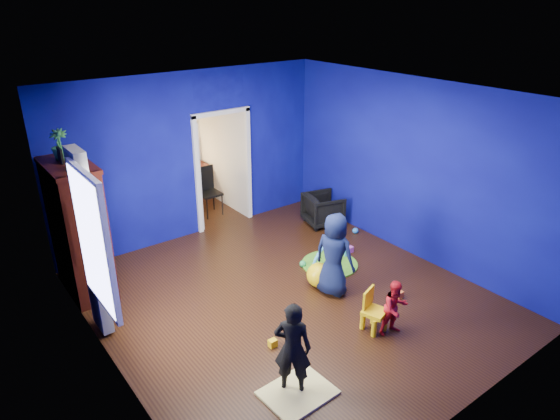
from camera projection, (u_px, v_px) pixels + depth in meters
floor at (289, 299)px, 7.18m from camera, size 5.00×5.50×0.01m
ceiling at (291, 96)px, 6.02m from camera, size 5.00×5.50×0.01m
wall_back at (192, 156)px, 8.62m from camera, size 5.00×0.02×2.90m
wall_front at (474, 300)px, 4.59m from camera, size 5.00×0.02×2.90m
wall_left at (102, 262)px, 5.22m from camera, size 0.02×5.50×2.90m
wall_right at (413, 169)px, 7.98m from camera, size 0.02×5.50×2.90m
alcove at (199, 150)px, 9.67m from camera, size 1.00×1.75×2.50m
armchair at (323, 209)px, 9.41m from camera, size 0.80×0.79×0.60m
child_black at (293, 348)px, 5.33m from camera, size 0.48×0.48×1.12m
child_navy at (334, 255)px, 7.09m from camera, size 0.57×0.70×1.25m
toddler_red at (395, 308)px, 6.32m from camera, size 0.42×0.36×0.76m
vase at (72, 162)px, 6.39m from camera, size 0.20×0.20×0.18m
potted_plant at (59, 145)px, 6.72m from camera, size 0.31×0.31×0.42m
tv_armoire at (79, 230)px, 7.03m from camera, size 0.58×1.14×1.96m
crt_tv at (81, 226)px, 7.04m from camera, size 0.46×0.70×0.54m
yellow_blanket at (298, 393)px, 5.47m from camera, size 0.77×0.63×0.03m
hopper_ball at (319, 275)px, 7.42m from camera, size 0.37×0.37×0.37m
kid_chair at (374, 313)px, 6.43m from camera, size 0.36×0.36×0.50m
play_mat at (330, 264)px, 8.08m from camera, size 0.91×0.91×0.02m
toy_arch at (330, 264)px, 8.08m from camera, size 0.81×0.10×0.81m
window_left at (92, 241)px, 5.45m from camera, size 0.03×0.95×1.55m
curtain at (90, 244)px, 6.03m from camera, size 0.14×0.42×2.40m
doorway at (223, 172)px, 9.11m from camera, size 1.16×0.10×2.10m
study_desk at (187, 183)px, 10.48m from camera, size 0.88×0.44×0.75m
desk_monitor at (183, 156)px, 10.34m from camera, size 0.40×0.05×0.32m
desk_lamp at (172, 160)px, 10.15m from camera, size 0.14×0.14×0.14m
folding_chair at (210, 193)px, 9.75m from camera, size 0.40×0.40×0.92m
book_shelf at (179, 104)px, 9.91m from camera, size 0.88×0.24×0.04m
toy_0 at (399, 295)px, 7.19m from camera, size 0.10×0.08×0.10m
toy_1 at (355, 230)px, 9.12m from camera, size 0.11×0.11×0.11m
toy_2 at (273, 343)px, 6.19m from camera, size 0.10×0.08×0.10m
toy_3 at (303, 264)px, 8.00m from camera, size 0.11×0.11×0.11m
toy_4 at (350, 249)px, 8.46m from camera, size 0.10×0.08×0.10m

